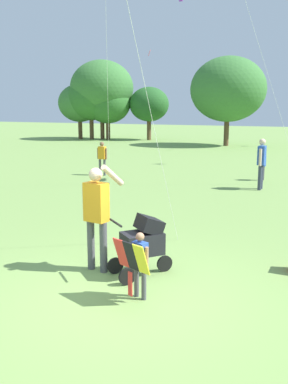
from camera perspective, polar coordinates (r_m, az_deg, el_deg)
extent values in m
plane|color=#75994C|center=(6.46, -3.04, -13.98)|extent=(120.00, 120.00, 0.00)
cylinder|color=brown|center=(38.72, -8.49, 8.20)|extent=(0.36, 0.36, 1.59)
ellipsoid|color=#387033|center=(38.67, -8.59, 11.66)|extent=(3.85, 3.47, 3.28)
cylinder|color=brown|center=(38.07, -6.99, 8.31)|extent=(0.36, 0.36, 1.76)
ellipsoid|color=#2D6628|center=(38.03, -7.09, 12.24)|extent=(4.33, 3.90, 3.68)
cylinder|color=brown|center=(38.05, -5.58, 8.64)|extent=(0.36, 0.36, 2.15)
ellipsoid|color=#387033|center=(38.05, -5.67, 13.62)|extent=(5.59, 5.03, 4.75)
cylinder|color=brown|center=(37.63, -4.81, 8.13)|extent=(0.36, 0.36, 1.50)
ellipsoid|color=#2D6628|center=(37.58, -4.87, 11.72)|extent=(4.02, 3.62, 3.42)
cylinder|color=brown|center=(37.01, 0.67, 8.24)|extent=(0.36, 0.36, 1.66)
ellipsoid|color=#235623|center=(36.96, 0.68, 11.63)|extent=(3.40, 3.06, 2.89)
cylinder|color=brown|center=(31.86, 10.93, 7.74)|extent=(0.36, 0.36, 1.86)
ellipsoid|color=#387033|center=(31.83, 11.14, 13.30)|extent=(5.41, 4.87, 4.60)
cylinder|color=#4C4C51|center=(6.32, -0.02, -12.12)|extent=(0.07, 0.07, 0.49)
cylinder|color=#4C4C51|center=(6.42, -1.01, -11.74)|extent=(0.07, 0.07, 0.49)
cube|color=#284CA8|center=(6.21, -0.52, -8.29)|extent=(0.25, 0.20, 0.37)
cylinder|color=#A37556|center=(6.13, 0.36, -8.81)|extent=(0.05, 0.05, 0.33)
cylinder|color=#A37556|center=(6.31, -1.38, -8.22)|extent=(0.05, 0.05, 0.33)
sphere|color=#A37556|center=(6.13, -0.53, -6.00)|extent=(0.13, 0.13, 0.13)
cube|color=yellow|center=(5.95, -0.38, -9.01)|extent=(0.24, 0.22, 0.44)
cube|color=black|center=(6.09, -1.75, -8.54)|extent=(0.24, 0.22, 0.44)
cube|color=red|center=(6.23, -3.04, -8.09)|extent=(0.24, 0.22, 0.44)
cube|color=red|center=(6.23, -1.86, -12.15)|extent=(0.08, 0.04, 0.36)
cylinder|color=#4C4C51|center=(7.44, -7.08, -6.96)|extent=(0.13, 0.13, 0.87)
cylinder|color=#4C4C51|center=(7.28, -5.42, -7.35)|extent=(0.13, 0.13, 0.87)
cube|color=orange|center=(7.16, -6.39, -1.34)|extent=(0.41, 0.29, 0.66)
cylinder|color=beige|center=(7.32, -7.83, -1.46)|extent=(0.09, 0.09, 0.58)
cylinder|color=beige|center=(7.04, -4.22, 2.22)|extent=(0.17, 0.54, 0.41)
sphere|color=beige|center=(7.07, -6.47, 2.33)|extent=(0.23, 0.23, 0.23)
cylinder|color=black|center=(7.37, 2.76, -9.51)|extent=(0.21, 0.24, 0.28)
cylinder|color=black|center=(7.29, -3.87, -9.78)|extent=(0.21, 0.24, 0.28)
cylinder|color=black|center=(6.84, -2.27, -11.21)|extent=(0.21, 0.24, 0.28)
cube|color=black|center=(7.06, -0.25, -6.84)|extent=(0.75, 0.77, 0.36)
cube|color=black|center=(7.02, 0.70, -4.38)|extent=(0.59, 0.58, 0.35)
cylinder|color=black|center=(6.77, -3.80, -4.12)|extent=(0.39, 0.34, 0.04)
cylinder|color=silver|center=(7.82, 0.79, 11.06)|extent=(0.40, 2.06, 5.46)
cylinder|color=silver|center=(14.36, -4.90, 14.57)|extent=(1.00, 1.82, 7.20)
cylinder|color=silver|center=(15.39, 16.15, 14.98)|extent=(2.49, 2.20, 7.75)
cube|color=red|center=(38.66, 0.73, 18.08)|extent=(0.32, 0.42, 0.52)
cylinder|color=#4C4C51|center=(17.03, 15.63, 2.44)|extent=(0.08, 0.08, 0.54)
cylinder|color=#4C4C51|center=(16.87, 15.51, 2.36)|extent=(0.08, 0.08, 0.54)
cube|color=#284CA8|center=(16.89, 15.66, 4.00)|extent=(0.16, 0.24, 0.41)
cylinder|color=brown|center=(17.04, 15.76, 3.95)|extent=(0.06, 0.06, 0.36)
cylinder|color=brown|center=(16.75, 15.54, 3.85)|extent=(0.06, 0.06, 0.36)
sphere|color=brown|center=(16.86, 15.71, 4.97)|extent=(0.14, 0.14, 0.14)
cylinder|color=#4C4C51|center=(17.72, -5.88, 3.34)|extent=(0.10, 0.10, 0.68)
cylinder|color=#4C4C51|center=(17.62, -5.28, 3.30)|extent=(0.10, 0.10, 0.68)
cube|color=orange|center=(17.60, -5.62, 5.23)|extent=(0.30, 0.19, 0.51)
cylinder|color=brown|center=(17.69, -6.14, 5.14)|extent=(0.07, 0.07, 0.45)
cylinder|color=brown|center=(17.51, -5.08, 5.10)|extent=(0.07, 0.07, 0.45)
sphere|color=brown|center=(17.56, -5.64, 6.40)|extent=(0.18, 0.18, 0.18)
cylinder|color=#33384C|center=(15.16, 15.38, 2.00)|extent=(0.12, 0.12, 0.85)
cylinder|color=#33384C|center=(14.91, 15.19, 1.85)|extent=(0.12, 0.12, 0.85)
cube|color=#284CA8|center=(14.94, 15.43, 4.74)|extent=(0.24, 0.37, 0.64)
cylinder|color=beige|center=(15.17, 15.59, 4.65)|extent=(0.09, 0.09, 0.57)
cylinder|color=beige|center=(14.72, 15.25, 4.48)|extent=(0.09, 0.09, 0.57)
sphere|color=beige|center=(14.90, 15.52, 6.46)|extent=(0.22, 0.22, 0.22)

